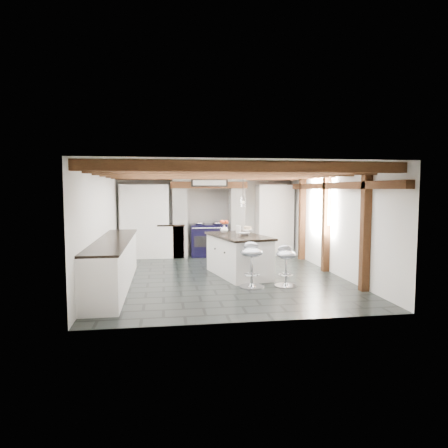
{
  "coord_description": "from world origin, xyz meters",
  "views": [
    {
      "loc": [
        -1.21,
        -8.39,
        1.88
      ],
      "look_at": [
        0.1,
        0.4,
        1.1
      ],
      "focal_mm": 32.0,
      "sensor_mm": 36.0,
      "label": 1
    }
  ],
  "objects": [
    {
      "name": "bar_stool_near",
      "position": [
        1.08,
        -1.07,
        0.5
      ],
      "size": [
        0.43,
        0.43,
        0.8
      ],
      "rotation": [
        0.0,
        0.0,
        -0.04
      ],
      "color": "silver",
      "rests_on": "ground"
    },
    {
      "name": "bar_stool_far",
      "position": [
        0.42,
        -1.05,
        0.54
      ],
      "size": [
        0.57,
        0.57,
        0.87
      ],
      "rotation": [
        0.0,
        0.0,
        -0.44
      ],
      "color": "silver",
      "rests_on": "ground"
    },
    {
      "name": "kitchen_island",
      "position": [
        0.36,
        0.04,
        0.45
      ],
      "size": [
        1.32,
        1.96,
        1.19
      ],
      "rotation": [
        0.0,
        0.0,
        0.23
      ],
      "color": "white",
      "rests_on": "ground"
    },
    {
      "name": "range_cooker",
      "position": [
        0.0,
        2.68,
        0.47
      ],
      "size": [
        1.0,
        0.63,
        0.99
      ],
      "color": "black",
      "rests_on": "ground"
    },
    {
      "name": "ground",
      "position": [
        0.0,
        0.0,
        0.0
      ],
      "size": [
        6.0,
        6.0,
        0.0
      ],
      "primitive_type": "plane",
      "color": "black",
      "rests_on": "ground"
    },
    {
      "name": "room_shell",
      "position": [
        -0.61,
        1.42,
        1.07
      ],
      "size": [
        6.0,
        6.03,
        6.0
      ],
      "color": "white",
      "rests_on": "ground"
    }
  ]
}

